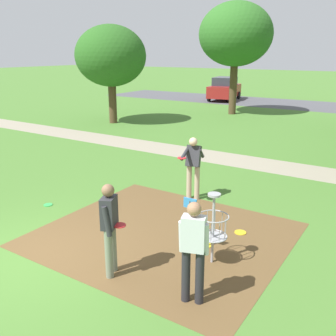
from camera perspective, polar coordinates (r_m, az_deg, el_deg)
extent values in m
plane|color=#47752D|center=(8.12, -20.48, -12.49)|extent=(160.00, 160.00, 0.00)
cube|color=brown|center=(8.52, -0.69, -9.84)|extent=(5.11, 4.57, 0.01)
cylinder|color=#9E9EA3|center=(7.24, 6.70, -9.12)|extent=(0.05, 0.05, 1.35)
cylinder|color=#9E9EA3|center=(6.96, 6.90, -3.98)|extent=(0.24, 0.24, 0.04)
torus|color=#9E9EA3|center=(7.12, 6.78, -7.13)|extent=(0.58, 0.58, 0.02)
torus|color=#9E9EA3|center=(7.30, 6.67, -10.00)|extent=(0.55, 0.55, 0.03)
cylinder|color=#9E9EA3|center=(7.30, 6.66, -10.14)|extent=(0.48, 0.48, 0.02)
cylinder|color=gray|center=(7.12, 8.46, -9.00)|extent=(0.01, 0.01, 0.40)
cylinder|color=gray|center=(7.25, 8.60, -8.50)|extent=(0.01, 0.01, 0.40)
cylinder|color=gray|center=(7.37, 8.03, -8.05)|extent=(0.01, 0.01, 0.40)
cylinder|color=gray|center=(7.42, 6.99, -7.81)|extent=(0.01, 0.01, 0.40)
cylinder|color=gray|center=(7.40, 5.86, -7.85)|extent=(0.01, 0.01, 0.40)
cylinder|color=gray|center=(7.30, 5.03, -8.17)|extent=(0.01, 0.01, 0.40)
cylinder|color=gray|center=(7.17, 4.83, -8.66)|extent=(0.01, 0.01, 0.40)
cylinder|color=gray|center=(7.05, 5.35, -9.13)|extent=(0.01, 0.01, 0.40)
cylinder|color=gray|center=(6.99, 6.43, -9.40)|extent=(0.01, 0.01, 0.40)
cylinder|color=gray|center=(7.02, 7.63, -9.35)|extent=(0.01, 0.01, 0.40)
cylinder|color=#4C3823|center=(7.60, 3.25, -8.74)|extent=(0.04, 0.04, 1.10)
cube|color=#3384C6|center=(7.40, 3.32, -5.25)|extent=(0.28, 0.03, 0.20)
cylinder|color=tan|center=(10.31, 4.33, -2.24)|extent=(0.14, 0.14, 0.92)
cylinder|color=tan|center=(10.36, 3.15, -2.12)|extent=(0.14, 0.14, 0.92)
cube|color=#2D2D33|center=(10.12, 3.82, 1.78)|extent=(0.45, 0.46, 0.60)
sphere|color=beige|center=(9.96, 3.78, 3.92)|extent=(0.22, 0.22, 0.22)
cylinder|color=#2D2D33|center=(9.85, 2.49, 2.09)|extent=(0.24, 0.59, 0.21)
cylinder|color=red|center=(9.59, 2.05, 1.51)|extent=(0.22, 0.22, 0.02)
cylinder|color=#2D2D33|center=(10.24, 4.95, 2.22)|extent=(0.21, 0.48, 0.37)
cylinder|color=slate|center=(7.11, -8.22, -11.66)|extent=(0.14, 0.14, 0.92)
cylinder|color=slate|center=(6.92, -8.77, -12.51)|extent=(0.14, 0.14, 0.92)
cube|color=#2D2D33|center=(6.69, -8.77, -6.53)|extent=(0.34, 0.42, 0.56)
sphere|color=brown|center=(6.54, -8.92, -3.31)|extent=(0.22, 0.22, 0.22)
cylinder|color=#2D2D33|center=(6.88, -8.09, -6.57)|extent=(0.19, 0.15, 0.55)
cylinder|color=#2D2D33|center=(6.55, -9.08, -7.86)|extent=(0.19, 0.15, 0.55)
cylinder|color=red|center=(6.73, -7.21, -8.45)|extent=(0.22, 0.22, 0.02)
cylinder|color=#232328|center=(6.29, 2.67, -15.63)|extent=(0.14, 0.14, 0.92)
cylinder|color=#232328|center=(6.25, 4.72, -15.87)|extent=(0.14, 0.14, 0.92)
cube|color=silver|center=(5.90, 3.83, -9.70)|extent=(0.41, 0.32, 0.56)
sphere|color=#9E7051|center=(5.73, 3.91, -6.12)|extent=(0.22, 0.22, 0.22)
cylinder|color=silver|center=(5.99, 2.05, -10.14)|extent=(0.14, 0.18, 0.55)
cylinder|color=silver|center=(5.93, 5.67, -10.52)|extent=(0.14, 0.18, 0.55)
cylinder|color=gold|center=(6.16, 4.11, -10.88)|extent=(0.22, 0.22, 0.02)
cylinder|color=green|center=(10.51, -17.41, -5.24)|extent=(0.23, 0.23, 0.02)
cylinder|color=gold|center=(8.10, 5.74, -11.37)|extent=(0.22, 0.22, 0.02)
cylinder|color=gold|center=(8.73, 10.71, -9.40)|extent=(0.26, 0.26, 0.02)
cylinder|color=#4C3823|center=(24.92, 9.65, 11.52)|extent=(0.46, 0.46, 3.15)
ellipsoid|color=#2D6623|center=(24.84, 10.04, 19.00)|extent=(4.46, 4.46, 3.79)
cylinder|color=#4C3823|center=(21.72, -8.23, 9.52)|extent=(0.43, 0.43, 2.19)
ellipsoid|color=#285B1E|center=(21.54, -8.52, 16.17)|extent=(3.80, 3.80, 3.23)
cube|color=#4C4C51|center=(30.43, 21.62, 8.55)|extent=(36.00, 6.00, 0.01)
cube|color=maroon|center=(32.22, 8.40, 11.29)|extent=(2.49, 4.44, 0.90)
cube|color=#2D333D|center=(32.15, 8.46, 12.65)|extent=(1.93, 2.42, 0.64)
cylinder|color=black|center=(33.75, 7.45, 10.81)|extent=(0.28, 0.62, 0.60)
cylinder|color=black|center=(33.31, 10.47, 10.59)|extent=(0.28, 0.62, 0.60)
cylinder|color=black|center=(31.26, 6.11, 10.37)|extent=(0.28, 0.62, 0.60)
cylinder|color=black|center=(30.79, 9.36, 10.14)|extent=(0.28, 0.62, 0.60)
cube|color=gray|center=(14.59, 7.75, 1.54)|extent=(40.00, 1.67, 0.00)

